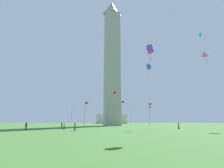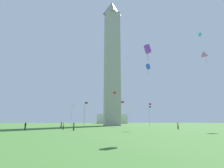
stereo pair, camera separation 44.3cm
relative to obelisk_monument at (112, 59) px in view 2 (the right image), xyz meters
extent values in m
plane|color=#3D6B2D|center=(0.00, 0.00, -30.60)|extent=(260.00, 260.00, 0.00)
cube|color=#A8A399|center=(0.00, 0.00, -3.67)|extent=(6.73, 6.73, 53.86)
pyramid|color=gray|center=(0.00, 0.00, 26.93)|extent=(6.73, 6.73, 7.34)
cylinder|color=silver|center=(17.20, 0.00, -26.23)|extent=(0.14, 0.14, 8.75)
cube|color=#1E2D99|center=(17.75, 0.00, -22.30)|extent=(1.00, 0.03, 0.64)
cylinder|color=silver|center=(12.16, 12.16, -26.23)|extent=(0.14, 0.14, 8.75)
cube|color=white|center=(12.71, 12.16, -22.30)|extent=(1.00, 0.03, 0.64)
cylinder|color=silver|center=(0.00, 17.20, -26.23)|extent=(0.14, 0.14, 8.75)
cube|color=white|center=(0.55, 17.20, -22.30)|extent=(1.00, 0.03, 0.64)
cylinder|color=silver|center=(-12.16, 12.16, -26.23)|extent=(0.14, 0.14, 8.75)
cube|color=white|center=(-11.61, 12.16, -22.30)|extent=(1.00, 0.03, 0.64)
cylinder|color=silver|center=(-17.20, 0.00, -26.23)|extent=(0.14, 0.14, 8.75)
cube|color=white|center=(-16.65, 0.00, -22.30)|extent=(1.00, 0.03, 0.64)
cylinder|color=silver|center=(-12.16, -12.16, -26.23)|extent=(0.14, 0.14, 8.75)
cube|color=red|center=(-11.61, -12.16, -22.30)|extent=(1.00, 0.03, 0.64)
cylinder|color=silver|center=(0.00, -17.20, -26.23)|extent=(0.14, 0.14, 8.75)
cube|color=red|center=(0.55, -17.20, -22.30)|extent=(1.00, 0.03, 0.64)
cylinder|color=silver|center=(12.16, -12.16, -26.23)|extent=(0.14, 0.14, 8.75)
cube|color=red|center=(12.71, -12.16, -22.30)|extent=(1.00, 0.03, 0.64)
cylinder|color=#2D2D38|center=(-18.55, -24.18, -30.20)|extent=(0.29, 0.29, 0.80)
cylinder|color=teal|center=(-18.55, -24.18, -29.46)|extent=(0.32, 0.32, 0.69)
sphere|color=beige|center=(-18.55, -24.18, -29.00)|extent=(0.24, 0.24, 0.24)
cylinder|color=#2D2D38|center=(-24.94, -33.43, -30.20)|extent=(0.29, 0.29, 0.80)
cylinder|color=black|center=(-24.94, -33.43, -29.48)|extent=(0.32, 0.32, 0.64)
sphere|color=#936B4C|center=(-24.94, -33.43, -29.04)|extent=(0.24, 0.24, 0.24)
cylinder|color=#2D2D38|center=(-14.65, -37.45, -30.20)|extent=(0.29, 0.29, 0.80)
cylinder|color=#388C47|center=(-14.65, -37.45, -29.45)|extent=(0.32, 0.32, 0.71)
sphere|color=tan|center=(-14.65, -37.45, -28.98)|extent=(0.24, 0.24, 0.24)
cylinder|color=#2D2D38|center=(-17.20, -32.07, -30.20)|extent=(0.29, 0.29, 0.80)
cylinder|color=yellow|center=(-17.20, -32.07, -29.45)|extent=(0.32, 0.32, 0.71)
sphere|color=beige|center=(-17.20, -32.07, -28.98)|extent=(0.24, 0.24, 0.24)
cylinder|color=#2D2D38|center=(9.64, -35.25, -30.20)|extent=(0.29, 0.29, 0.80)
cylinder|color=orange|center=(9.64, -35.25, -29.47)|extent=(0.32, 0.32, 0.67)
sphere|color=tan|center=(9.64, -35.25, -29.01)|extent=(0.24, 0.24, 0.24)
cube|color=#33C6D1|center=(22.63, -30.70, -2.01)|extent=(0.94, 0.66, 1.17)
cylinder|color=teal|center=(22.63, -30.70, -2.93)|extent=(0.04, 0.04, 1.38)
cube|color=purple|center=(-4.99, -53.57, -19.42)|extent=(0.89, 0.65, 1.18)
cylinder|color=#67278E|center=(-4.99, -53.57, -20.37)|extent=(0.04, 0.04, 1.41)
cube|color=blue|center=(3.75, -32.98, -14.52)|extent=(0.87, 1.29, 1.53)
cylinder|color=#233C9D|center=(3.75, -32.98, -15.72)|extent=(0.04, 0.04, 1.80)
cone|color=pink|center=(17.45, -37.82, -12.25)|extent=(2.47, 2.52, 2.05)
cylinder|color=#A44A79|center=(17.45, -37.82, -13.49)|extent=(0.04, 0.04, 1.86)
cone|color=red|center=(-0.51, -8.74, -17.88)|extent=(1.51, 1.61, 1.43)
cylinder|color=maroon|center=(-0.51, -8.74, -18.84)|extent=(0.04, 0.04, 1.44)
cube|color=beige|center=(10.73, 60.60, -27.07)|extent=(22.55, 14.42, 7.07)
camera|label=1|loc=(-13.72, -72.83, -28.75)|focal=26.79mm
camera|label=2|loc=(-13.28, -72.91, -28.75)|focal=26.79mm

